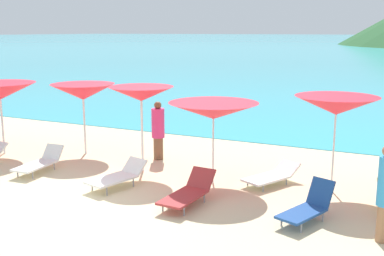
# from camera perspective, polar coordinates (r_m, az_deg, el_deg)

# --- Properties ---
(ground_plane) EXTENTS (50.00, 100.00, 0.30)m
(ground_plane) POSITION_cam_1_polar(r_m,az_deg,el_deg) (19.22, 4.90, -0.13)
(ground_plane) COLOR beige
(umbrella_1) EXTENTS (2.26, 2.26, 2.20)m
(umbrella_1) POSITION_cam_1_polar(r_m,az_deg,el_deg) (15.62, -22.12, 4.11)
(umbrella_1) COLOR silver
(umbrella_1) RESTS_ON ground_plane
(umbrella_2) EXTENTS (2.04, 2.04, 2.17)m
(umbrella_2) POSITION_cam_1_polar(r_m,az_deg,el_deg) (14.82, -12.98, 4.24)
(umbrella_2) COLOR silver
(umbrella_2) RESTS_ON ground_plane
(umbrella_3) EXTENTS (1.86, 1.86, 2.31)m
(umbrella_3) POSITION_cam_1_polar(r_m,az_deg,el_deg) (12.64, -6.13, 4.08)
(umbrella_3) COLOR silver
(umbrella_3) RESTS_ON ground_plane
(umbrella_4) EXTENTS (2.41, 2.41, 2.04)m
(umbrella_4) POSITION_cam_1_polar(r_m,az_deg,el_deg) (11.62, 2.60, 2.07)
(umbrella_4) COLOR silver
(umbrella_4) RESTS_ON ground_plane
(umbrella_5) EXTENTS (2.13, 2.13, 2.28)m
(umbrella_5) POSITION_cam_1_polar(r_m,az_deg,el_deg) (11.44, 16.96, 2.59)
(umbrella_5) COLOR silver
(umbrella_5) RESTS_ON ground_plane
(lounge_chair_0) EXTENTS (0.97, 1.48, 0.77)m
(lounge_chair_0) POSITION_cam_1_polar(r_m,az_deg,el_deg) (9.88, 13.77, -9.15)
(lounge_chair_0) COLOR #1E478C
(lounge_chair_0) RESTS_ON ground_plane
(lounge_chair_2) EXTENTS (1.23, 1.67, 0.47)m
(lounge_chair_2) POSITION_cam_1_polar(r_m,az_deg,el_deg) (12.01, 9.57, -5.66)
(lounge_chair_2) COLOR white
(lounge_chair_2) RESTS_ON ground_plane
(lounge_chair_3) EXTENTS (0.71, 1.70, 0.64)m
(lounge_chair_3) POSITION_cam_1_polar(r_m,az_deg,el_deg) (10.51, -0.43, -7.67)
(lounge_chair_3) COLOR #A53333
(lounge_chair_3) RESTS_ON ground_plane
(lounge_chair_4) EXTENTS (0.66, 1.58, 0.62)m
(lounge_chair_4) POSITION_cam_1_polar(r_m,az_deg,el_deg) (13.50, -17.82, -3.92)
(lounge_chair_4) COLOR white
(lounge_chair_4) RESTS_ON ground_plane
(lounge_chair_6) EXTENTS (0.99, 1.64, 0.59)m
(lounge_chair_6) POSITION_cam_1_polar(r_m,az_deg,el_deg) (11.76, -8.91, -5.71)
(lounge_chair_6) COLOR white
(lounge_chair_6) RESTS_ON ground_plane
(beachgoer_1) EXTENTS (0.38, 0.38, 1.73)m
(beachgoer_1) POSITION_cam_1_polar(r_m,az_deg,el_deg) (13.99, -4.10, -0.16)
(beachgoer_1) COLOR brown
(beachgoer_1) RESTS_ON ground_plane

